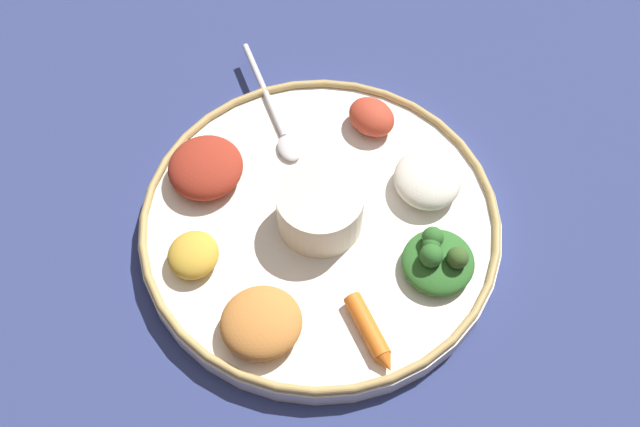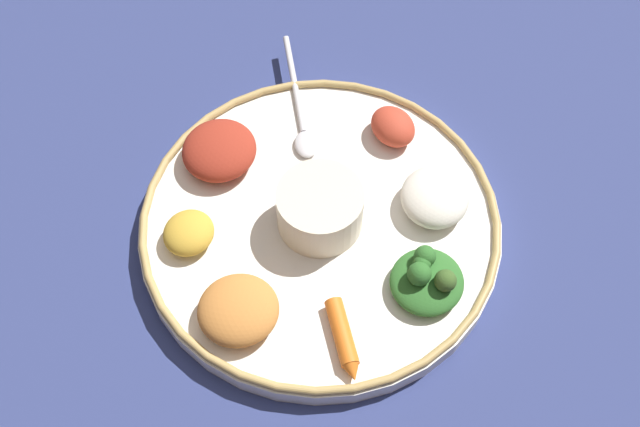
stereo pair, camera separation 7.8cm
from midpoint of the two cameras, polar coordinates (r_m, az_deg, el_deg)
The scene contains 12 objects.
ground_plane at distance 0.81m, azimuth -2.74°, elevation -1.55°, with size 2.40×2.40×0.00m, color navy.
platter at distance 0.80m, azimuth -2.77°, elevation -1.18°, with size 0.36×0.36×0.02m, color white.
platter_rim at distance 0.79m, azimuth -2.82°, elevation -0.68°, with size 0.36×0.36×0.01m, color tan.
center_bowl at distance 0.77m, azimuth -2.89°, elevation 0.19°, with size 0.08×0.08×0.05m.
spoon at distance 0.86m, azimuth -5.69°, elevation 6.51°, with size 0.11×0.15×0.01m.
greens_pile at distance 0.76m, azimuth 5.54°, elevation -3.52°, with size 0.08×0.08×0.04m.
carrot_near_spoon at distance 0.73m, azimuth 0.54°, elevation -8.72°, with size 0.06×0.07×0.02m.
mound_lentil_yellow at distance 0.77m, azimuth -11.90°, elevation -3.16°, with size 0.05×0.05×0.03m, color gold.
mound_squash at distance 0.73m, azimuth -7.29°, elevation -8.02°, with size 0.08×0.07×0.03m, color #C67A38.
mound_rice_white at distance 0.80m, azimuth 4.95°, elevation 2.25°, with size 0.07×0.07×0.03m, color silver.
mound_beet at distance 0.82m, azimuth -10.88°, elevation 3.02°, with size 0.08×0.08×0.03m, color maroon.
mound_berbere_red at distance 0.84m, azimuth 1.07°, elevation 6.71°, with size 0.05×0.04×0.03m, color #B73D28.
Camera 1 is at (-0.09, 0.39, 0.70)m, focal length 44.84 mm.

